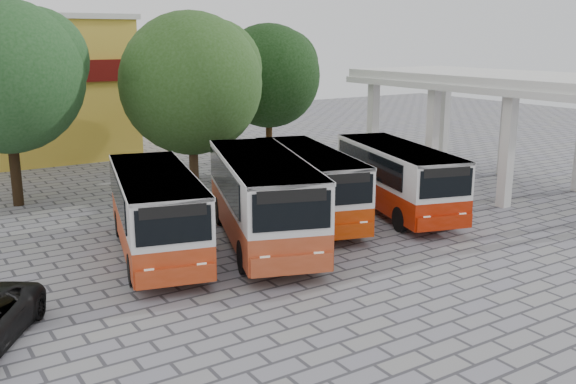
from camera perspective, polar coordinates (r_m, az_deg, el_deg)
ground at (r=22.10m, az=9.33°, el=-5.15°), size 90.00×90.00×0.00m
terminal_shelter at (r=31.48m, az=19.22°, el=9.01°), size 6.80×15.80×5.40m
bus_far_left at (r=21.37m, az=-11.65°, el=-1.39°), size 4.14×8.14×2.78m
bus_centre_left at (r=22.06m, az=-2.26°, el=-0.23°), size 5.21×9.03×3.05m
bus_centre_right at (r=24.98m, az=1.75°, el=1.04°), size 4.33×8.13×2.77m
bus_far_right at (r=26.41m, az=9.70°, el=1.51°), size 4.33×8.07×2.75m
tree_left at (r=29.13m, az=-23.69°, el=9.81°), size 6.66×6.34×8.63m
tree_middle at (r=31.31m, az=-8.51°, el=9.94°), size 7.13×6.79×8.28m
tree_right at (r=37.38m, az=-1.66°, el=10.59°), size 6.21×5.92×7.82m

